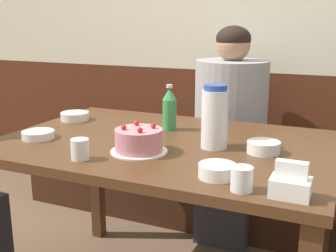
{
  "coord_description": "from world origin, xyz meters",
  "views": [
    {
      "loc": [
        0.68,
        -1.51,
        1.24
      ],
      "look_at": [
        -0.01,
        0.05,
        0.82
      ],
      "focal_mm": 45.0,
      "sensor_mm": 36.0,
      "label": 1
    }
  ],
  "objects_px": {
    "soju_bottle": "(169,109)",
    "bowl_side_dish": "(38,135)",
    "bench_seat": "(221,193)",
    "napkin_holder": "(291,184)",
    "glass_water_tall": "(80,149)",
    "glass_tumbler_short": "(242,179)",
    "person_teal_shirt": "(230,136)",
    "bowl_sauce_shallow": "(75,116)",
    "water_pitcher": "(215,117)",
    "bowl_rice_small": "(217,171)",
    "birthday_cake": "(139,141)",
    "bowl_soup_white": "(263,147)"
  },
  "relations": [
    {
      "from": "napkin_holder",
      "to": "bowl_sauce_shallow",
      "type": "bearing_deg",
      "value": 154.52
    },
    {
      "from": "bowl_side_dish",
      "to": "bowl_sauce_shallow",
      "type": "relative_size",
      "value": 0.97
    },
    {
      "from": "birthday_cake",
      "to": "glass_water_tall",
      "type": "height_order",
      "value": "birthday_cake"
    },
    {
      "from": "soju_bottle",
      "to": "bowl_sauce_shallow",
      "type": "bearing_deg",
      "value": -178.01
    },
    {
      "from": "person_teal_shirt",
      "to": "bowl_soup_white",
      "type": "bearing_deg",
      "value": 24.24
    },
    {
      "from": "glass_tumbler_short",
      "to": "person_teal_shirt",
      "type": "distance_m",
      "value": 1.17
    },
    {
      "from": "bench_seat",
      "to": "napkin_holder",
      "type": "relative_size",
      "value": 24.19
    },
    {
      "from": "glass_water_tall",
      "to": "person_teal_shirt",
      "type": "distance_m",
      "value": 1.1
    },
    {
      "from": "bowl_rice_small",
      "to": "bowl_sauce_shallow",
      "type": "distance_m",
      "value": 1.0
    },
    {
      "from": "water_pitcher",
      "to": "soju_bottle",
      "type": "xyz_separation_m",
      "value": [
        -0.27,
        0.18,
        -0.02
      ]
    },
    {
      "from": "water_pitcher",
      "to": "bowl_soup_white",
      "type": "height_order",
      "value": "water_pitcher"
    },
    {
      "from": "bench_seat",
      "to": "soju_bottle",
      "type": "xyz_separation_m",
      "value": [
        -0.06,
        -0.66,
        0.65
      ]
    },
    {
      "from": "bench_seat",
      "to": "person_teal_shirt",
      "type": "bearing_deg",
      "value": -56.64
    },
    {
      "from": "birthday_cake",
      "to": "glass_water_tall",
      "type": "xyz_separation_m",
      "value": [
        -0.15,
        -0.16,
        -0.01
      ]
    },
    {
      "from": "bench_seat",
      "to": "glass_water_tall",
      "type": "height_order",
      "value": "glass_water_tall"
    },
    {
      "from": "bowl_soup_white",
      "to": "glass_tumbler_short",
      "type": "relative_size",
      "value": 1.69
    },
    {
      "from": "birthday_cake",
      "to": "soju_bottle",
      "type": "height_order",
      "value": "soju_bottle"
    },
    {
      "from": "bench_seat",
      "to": "person_teal_shirt",
      "type": "height_order",
      "value": "person_teal_shirt"
    },
    {
      "from": "soju_bottle",
      "to": "bowl_side_dish",
      "type": "distance_m",
      "value": 0.57
    },
    {
      "from": "napkin_holder",
      "to": "bench_seat",
      "type": "bearing_deg",
      "value": 114.51
    },
    {
      "from": "napkin_holder",
      "to": "bowl_soup_white",
      "type": "bearing_deg",
      "value": 112.1
    },
    {
      "from": "soju_bottle",
      "to": "glass_tumbler_short",
      "type": "xyz_separation_m",
      "value": [
        0.47,
        -0.56,
        -0.06
      ]
    },
    {
      "from": "bowl_rice_small",
      "to": "birthday_cake",
      "type": "bearing_deg",
      "value": 158.96
    },
    {
      "from": "birthday_cake",
      "to": "bowl_soup_white",
      "type": "xyz_separation_m",
      "value": [
        0.43,
        0.17,
        -0.02
      ]
    },
    {
      "from": "bench_seat",
      "to": "water_pitcher",
      "type": "height_order",
      "value": "water_pitcher"
    },
    {
      "from": "bowl_rice_small",
      "to": "person_teal_shirt",
      "type": "xyz_separation_m",
      "value": [
        -0.24,
        1.03,
        -0.17
      ]
    },
    {
      "from": "birthday_cake",
      "to": "bowl_side_dish",
      "type": "relative_size",
      "value": 1.6
    },
    {
      "from": "bowl_side_dish",
      "to": "bowl_sauce_shallow",
      "type": "distance_m",
      "value": 0.34
    },
    {
      "from": "birthday_cake",
      "to": "soju_bottle",
      "type": "bearing_deg",
      "value": 94.87
    },
    {
      "from": "napkin_holder",
      "to": "person_teal_shirt",
      "type": "bearing_deg",
      "value": 113.52
    },
    {
      "from": "bowl_rice_small",
      "to": "glass_tumbler_short",
      "type": "relative_size",
      "value": 1.65
    },
    {
      "from": "glass_water_tall",
      "to": "glass_tumbler_short",
      "type": "relative_size",
      "value": 1.03
    },
    {
      "from": "water_pitcher",
      "to": "glass_tumbler_short",
      "type": "relative_size",
      "value": 3.39
    },
    {
      "from": "glass_tumbler_short",
      "to": "soju_bottle",
      "type": "bearing_deg",
      "value": 130.27
    },
    {
      "from": "napkin_holder",
      "to": "bowl_sauce_shallow",
      "type": "height_order",
      "value": "napkin_holder"
    },
    {
      "from": "bench_seat",
      "to": "napkin_holder",
      "type": "xyz_separation_m",
      "value": [
        0.55,
        -1.2,
        0.59
      ]
    },
    {
      "from": "bowl_rice_small",
      "to": "person_teal_shirt",
      "type": "bearing_deg",
      "value": 103.35
    },
    {
      "from": "birthday_cake",
      "to": "bowl_side_dish",
      "type": "bearing_deg",
      "value": -179.56
    },
    {
      "from": "bench_seat",
      "to": "bowl_sauce_shallow",
      "type": "relative_size",
      "value": 19.23
    },
    {
      "from": "napkin_holder",
      "to": "person_teal_shirt",
      "type": "distance_m",
      "value": 1.21
    },
    {
      "from": "bench_seat",
      "to": "bowl_side_dish",
      "type": "relative_size",
      "value": 19.86
    },
    {
      "from": "glass_water_tall",
      "to": "soju_bottle",
      "type": "bearing_deg",
      "value": 76.78
    },
    {
      "from": "bowl_rice_small",
      "to": "water_pitcher",
      "type": "bearing_deg",
      "value": 109.71
    },
    {
      "from": "napkin_holder",
      "to": "bowl_rice_small",
      "type": "xyz_separation_m",
      "value": [
        -0.23,
        0.06,
        -0.02
      ]
    },
    {
      "from": "person_teal_shirt",
      "to": "bowl_side_dish",
      "type": "bearing_deg",
      "value": -32.61
    },
    {
      "from": "soju_bottle",
      "to": "bowl_side_dish",
      "type": "xyz_separation_m",
      "value": [
        -0.44,
        -0.36,
        -0.08
      ]
    },
    {
      "from": "bench_seat",
      "to": "water_pitcher",
      "type": "bearing_deg",
      "value": -75.96
    },
    {
      "from": "bowl_side_dish",
      "to": "person_teal_shirt",
      "type": "height_order",
      "value": "person_teal_shirt"
    },
    {
      "from": "glass_tumbler_short",
      "to": "person_teal_shirt",
      "type": "relative_size",
      "value": 0.06
    },
    {
      "from": "bench_seat",
      "to": "bowl_side_dish",
      "type": "height_order",
      "value": "bowl_side_dish"
    }
  ]
}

